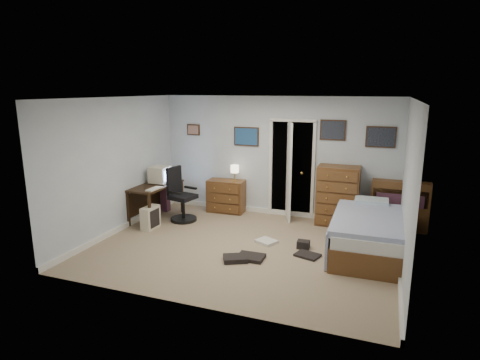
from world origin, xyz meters
name	(u,v)px	position (x,y,z in m)	size (l,w,h in m)	color
floor	(243,248)	(0.00, 0.00, -0.01)	(5.00, 4.00, 0.02)	#9E836D
computer_desk	(152,192)	(-2.29, 0.82, 0.56)	(0.64, 1.29, 0.73)	black
crt_monitor	(160,175)	(-2.18, 0.96, 0.91)	(0.39, 0.37, 0.35)	beige
keyboard	(154,189)	(-2.02, 0.46, 0.74)	(0.15, 0.39, 0.02)	beige
pc_tower	(151,218)	(-2.00, 0.26, 0.22)	(0.22, 0.42, 0.44)	beige
office_chair	(181,200)	(-1.69, 0.92, 0.42)	(0.63, 0.63, 1.10)	black
media_stack	(165,193)	(-2.32, 1.36, 0.40)	(0.16, 0.16, 0.81)	maroon
low_dresser	(226,196)	(-1.04, 1.77, 0.35)	(0.80, 0.40, 0.71)	brown
table_lamp	(235,169)	(-0.84, 1.78, 0.96)	(0.18, 0.18, 0.35)	gold
doorway	(295,167)	(0.35, 2.27, 1.00)	(0.96, 1.12, 2.05)	black
tall_dresser	(338,196)	(1.34, 1.75, 0.59)	(0.80, 0.47, 1.18)	brown
headboard_bookcase	(400,204)	(2.48, 1.86, 0.50)	(1.06, 0.31, 0.95)	brown
bed	(368,233)	(1.98, 0.55, 0.33)	(1.18, 2.14, 0.69)	brown
wall_posters	(303,134)	(0.57, 1.98, 1.75)	(4.38, 0.04, 0.60)	#331E11
floor_clutter	(266,253)	(0.45, -0.17, 0.03)	(1.48, 1.30, 0.13)	silver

